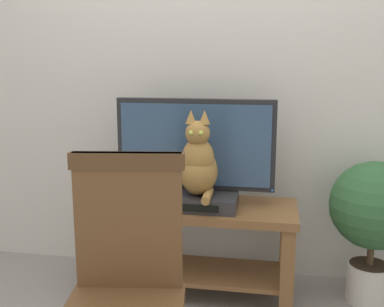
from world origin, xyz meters
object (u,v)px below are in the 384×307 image
tv (195,149)px  wooden_chair (125,278)px  tv_stand (194,233)px  cat (199,164)px  potted_plant (374,214)px  book_stack (125,192)px  media_box (199,201)px

tv → wooden_chair: 1.07m
tv_stand → wooden_chair: bearing=-94.1°
tv → cat: bearing=-72.4°
tv_stand → cat: (0.04, -0.06, 0.41)m
tv_stand → tv: size_ratio=1.29×
tv → potted_plant: size_ratio=1.11×
wooden_chair → book_stack: bearing=108.1°
tv_stand → tv: bearing=90.0°
tv → cat: tv is taller
media_box → potted_plant: 0.93m
media_box → book_stack: size_ratio=1.59×
media_box → wooden_chair: wooden_chair is taller
tv → potted_plant: tv is taller
tv_stand → potted_plant: potted_plant is taller
tv → wooden_chair: bearing=-93.9°
cat → book_stack: 0.48m
book_stack → tv_stand: bearing=-1.7°
cat → potted_plant: (0.92, 0.14, -0.27)m
media_box → book_stack: 0.44m
wooden_chair → book_stack: wooden_chair is taller
potted_plant → book_stack: bearing=-177.2°
tv_stand → cat: bearing=-59.3°
media_box → wooden_chair: 0.94m
wooden_chair → tv: bearing=86.1°
tv_stand → book_stack: book_stack is taller
tv_stand → potted_plant: 0.97m
tv_stand → cat: cat is taller
media_box → cat: (0.00, -0.02, 0.21)m
tv → wooden_chair: tv is taller
book_stack → potted_plant: potted_plant is taller
media_box → potted_plant: (0.92, 0.13, -0.06)m
tv → wooden_chair: size_ratio=0.88×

